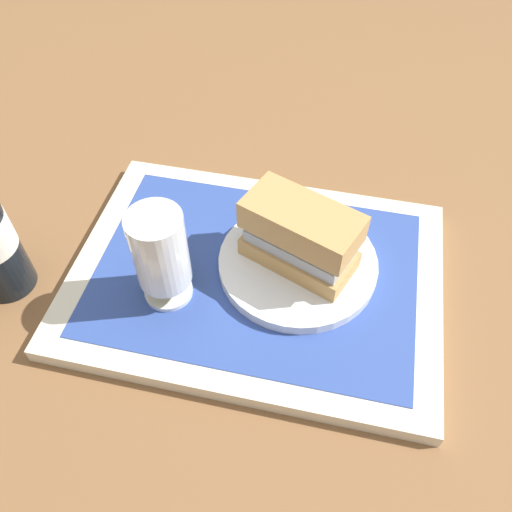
{
  "coord_description": "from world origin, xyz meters",
  "views": [
    {
      "loc": [
        -0.08,
        0.38,
        0.52
      ],
      "look_at": [
        0.0,
        0.0,
        0.05
      ],
      "focal_mm": 36.84,
      "sensor_mm": 36.0,
      "label": 1
    }
  ],
  "objects": [
    {
      "name": "beer_glass",
      "position": [
        0.09,
        0.05,
        0.09
      ],
      "size": [
        0.06,
        0.06,
        0.12
      ],
      "color": "silver",
      "rests_on": "placemat"
    },
    {
      "name": "placemat",
      "position": [
        0.0,
        0.0,
        0.02
      ],
      "size": [
        0.38,
        0.27,
        0.0
      ],
      "primitive_type": "cube",
      "color": "#2D4793",
      "rests_on": "tray"
    },
    {
      "name": "sandwich",
      "position": [
        -0.04,
        -0.02,
        0.08
      ],
      "size": [
        0.14,
        0.11,
        0.08
      ],
      "rotation": [
        0.0,
        0.0,
        -0.38
      ],
      "color": "tan",
      "rests_on": "plate"
    },
    {
      "name": "ground_plane",
      "position": [
        0.0,
        0.0,
        0.0
      ],
      "size": [
        3.0,
        3.0,
        0.0
      ],
      "primitive_type": "plane",
      "color": "brown"
    },
    {
      "name": "tray",
      "position": [
        0.0,
        0.0,
        0.01
      ],
      "size": [
        0.44,
        0.32,
        0.02
      ],
      "primitive_type": "cube",
      "color": "beige",
      "rests_on": "ground_plane"
    },
    {
      "name": "plate",
      "position": [
        -0.05,
        -0.02,
        0.03
      ],
      "size": [
        0.19,
        0.19,
        0.01
      ],
      "primitive_type": "cylinder",
      "color": "white",
      "rests_on": "placemat"
    }
  ]
}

